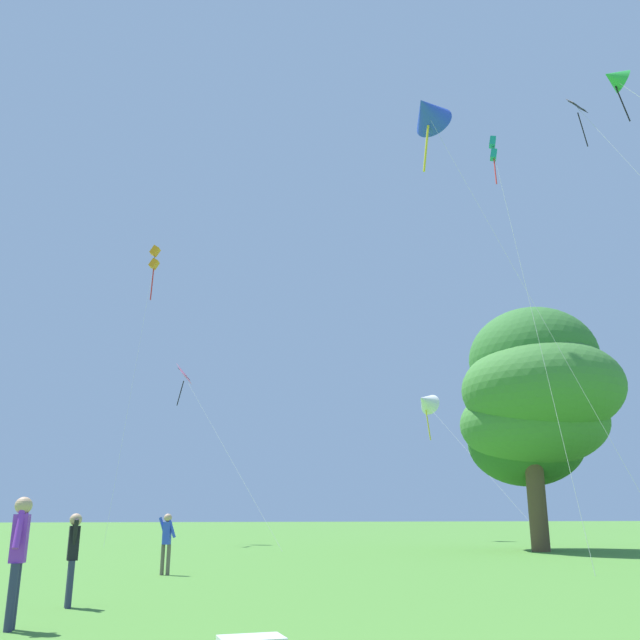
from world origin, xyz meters
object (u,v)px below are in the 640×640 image
at_px(person_near_tree, 167,538).
at_px(person_in_blue_jacket, 73,550).
at_px(kite_black_large, 596,130).
at_px(kite_green_small, 615,79).
at_px(kite_white_distant, 426,401).
at_px(person_with_spool, 19,549).
at_px(kite_orange_box, 154,260).
at_px(tree_right_cluster, 537,392).
at_px(tree_left_oak, 526,415).
at_px(kite_blue_delta, 428,112).
at_px(kite_pink_low, 186,383).
at_px(kite_teal_box, 494,155).

relative_size(person_near_tree, person_in_blue_jacket, 1.01).
relative_size(kite_black_large, kite_green_small, 1.28).
xyz_separation_m(kite_white_distant, person_with_spool, (-22.45, -31.53, -8.17)).
bearing_deg(kite_orange_box, tree_right_cluster, -46.44).
bearing_deg(kite_orange_box, person_near_tree, -91.31).
bearing_deg(person_near_tree, tree_left_oak, 27.16).
relative_size(kite_green_small, person_with_spool, 9.28).
relative_size(person_with_spool, tree_left_oak, 0.19).
bearing_deg(kite_blue_delta, person_with_spool, -133.89).
height_order(kite_blue_delta, kite_black_large, kite_blue_delta).
bearing_deg(kite_orange_box, kite_pink_low, -70.83).
xyz_separation_m(kite_pink_low, kite_white_distant, (16.92, 2.83, 0.19)).
height_order(kite_black_large, tree_left_oak, kite_black_large).
distance_m(kite_pink_low, kite_orange_box, 11.36).
bearing_deg(kite_orange_box, kite_green_small, -65.45).
bearing_deg(kite_blue_delta, person_in_blue_jacket, -137.11).
bearing_deg(person_in_blue_jacket, person_with_spool, -106.32).
bearing_deg(kite_green_small, tree_right_cluster, 71.50).
distance_m(kite_blue_delta, person_near_tree, 25.03).
height_order(person_in_blue_jacket, tree_right_cluster, tree_right_cluster).
relative_size(kite_orange_box, tree_right_cluster, 1.74).
relative_size(kite_black_large, person_in_blue_jacket, 13.57).
relative_size(kite_blue_delta, kite_green_small, 1.35).
distance_m(kite_pink_low, tree_left_oak, 19.10).
height_order(kite_white_distant, person_in_blue_jacket, kite_white_distant).
bearing_deg(kite_green_small, person_near_tree, 165.22).
distance_m(person_near_tree, person_in_blue_jacket, 6.83).
bearing_deg(person_with_spool, kite_orange_box, 84.14).
height_order(kite_teal_box, person_with_spool, kite_teal_box).
relative_size(kite_blue_delta, person_near_tree, 14.12).
relative_size(kite_black_large, tree_right_cluster, 1.89).
xyz_separation_m(kite_teal_box, kite_black_large, (7.25, 2.36, 3.86)).
height_order(kite_blue_delta, kite_white_distant, kite_blue_delta).
height_order(tree_right_cluster, tree_left_oak, tree_right_cluster).
bearing_deg(kite_white_distant, person_with_spool, -125.46).
relative_size(kite_orange_box, person_near_tree, 12.31).
height_order(kite_green_small, person_in_blue_jacket, kite_green_small).
bearing_deg(kite_blue_delta, kite_green_small, -82.43).
bearing_deg(tree_left_oak, kite_blue_delta, -160.04).
bearing_deg(kite_white_distant, kite_pink_low, -170.51).
relative_size(person_near_tree, tree_left_oak, 0.17).
height_order(kite_orange_box, person_with_spool, kite_orange_box).
distance_m(kite_white_distant, kite_green_small, 27.86).
relative_size(kite_teal_box, tree_left_oak, 1.65).
xyz_separation_m(kite_orange_box, kite_white_distant, (18.92, -2.93, -9.40)).
xyz_separation_m(kite_white_distant, kite_green_small, (-5.51, -26.43, 6.87)).
distance_m(kite_black_large, person_in_blue_jacket, 29.57).
distance_m(kite_green_small, person_near_tree, 20.96).
distance_m(kite_blue_delta, person_in_blue_jacket, 28.72).
bearing_deg(kite_green_small, person_with_spool, -163.23).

